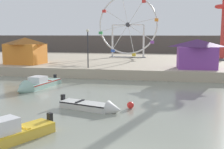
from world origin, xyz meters
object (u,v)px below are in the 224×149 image
at_px(ferris_wheel_white_frame, 128,26).
at_px(mooring_buoy_orange, 130,105).
at_px(carnival_booth_purple_stall, 197,53).
at_px(motorboat_pale_grey, 95,107).
at_px(drop_tower_red_tower, 224,18).
at_px(carnival_booth_orange_canopy, 25,50).
at_px(motorboat_mustard_yellow, 0,138).
at_px(promenade_lamp_near, 88,43).
at_px(motorboat_seafoam, 35,85).

distance_m(ferris_wheel_white_frame, mooring_buoy_orange, 27.47).
xyz_separation_m(carnival_booth_purple_stall, mooring_buoy_orange, (-5.28, -13.59, -2.42)).
bearing_deg(motorboat_pale_grey, drop_tower_red_tower, 80.49).
bearing_deg(mooring_buoy_orange, carnival_booth_purple_stall, 68.77).
bearing_deg(carnival_booth_orange_canopy, ferris_wheel_white_frame, 52.49).
relative_size(motorboat_mustard_yellow, drop_tower_red_tower, 0.36).
bearing_deg(motorboat_mustard_yellow, ferris_wheel_white_frame, -153.61).
xyz_separation_m(ferris_wheel_white_frame, promenade_lamp_near, (-2.26, -14.82, -2.18)).
bearing_deg(carnival_booth_purple_stall, carnival_booth_orange_canopy, 175.31).
height_order(ferris_wheel_white_frame, promenade_lamp_near, ferris_wheel_white_frame).
relative_size(carnival_booth_purple_stall, carnival_booth_orange_canopy, 0.91).
xyz_separation_m(motorboat_seafoam, motorboat_pale_grey, (6.70, -5.48, -0.09)).
distance_m(motorboat_mustard_yellow, motorboat_pale_grey, 6.53).
relative_size(ferris_wheel_white_frame, drop_tower_red_tower, 0.76).
distance_m(carnival_booth_purple_stall, carnival_booth_orange_canopy, 20.24).
xyz_separation_m(drop_tower_red_tower, carnival_booth_purple_stall, (-4.60, -10.99, -4.24)).
relative_size(motorboat_seafoam, motorboat_pale_grey, 1.33).
bearing_deg(carnival_booth_orange_canopy, motorboat_mustard_yellow, -59.20).
distance_m(motorboat_seafoam, motorboat_pale_grey, 8.66).
xyz_separation_m(motorboat_mustard_yellow, carnival_booth_purple_stall, (9.87, 20.44, 2.29)).
xyz_separation_m(motorboat_pale_grey, carnival_booth_orange_canopy, (-12.83, 15.32, 2.47)).
height_order(ferris_wheel_white_frame, carnival_booth_orange_canopy, ferris_wheel_white_frame).
xyz_separation_m(motorboat_seafoam, promenade_lamp_near, (2.66, 7.10, 3.41)).
relative_size(motorboat_mustard_yellow, motorboat_pale_grey, 1.07).
bearing_deg(promenade_lamp_near, carnival_booth_purple_stall, 9.04).
relative_size(motorboat_pale_grey, ferris_wheel_white_frame, 0.44).
bearing_deg(motorboat_seafoam, carnival_booth_orange_canopy, -139.64).
distance_m(ferris_wheel_white_frame, carnival_booth_orange_canopy, 16.68).
distance_m(motorboat_mustard_yellow, carnival_booth_orange_canopy, 23.85).
bearing_deg(ferris_wheel_white_frame, motorboat_seafoam, -102.67).
xyz_separation_m(motorboat_seafoam, carnival_booth_orange_canopy, (-6.13, 9.84, 2.38)).
distance_m(motorboat_pale_grey, carnival_booth_orange_canopy, 20.13).
relative_size(carnival_booth_orange_canopy, mooring_buoy_orange, 11.06).
bearing_deg(motorboat_seafoam, ferris_wheel_white_frame, 175.77).
distance_m(drop_tower_red_tower, carnival_booth_orange_canopy, 27.11).
distance_m(ferris_wheel_white_frame, drop_tower_red_tower, 13.95).
height_order(motorboat_pale_grey, promenade_lamp_near, promenade_lamp_near).
relative_size(motorboat_mustard_yellow, promenade_lamp_near, 1.10).
bearing_deg(carnival_booth_purple_stall, promenade_lamp_near, -173.04).
bearing_deg(drop_tower_red_tower, carnival_booth_purple_stall, -112.72).
relative_size(motorboat_seafoam, drop_tower_red_tower, 0.45).
bearing_deg(ferris_wheel_white_frame, mooring_buoy_orange, -81.68).
height_order(motorboat_seafoam, carnival_booth_orange_canopy, carnival_booth_orange_canopy).
height_order(motorboat_pale_grey, carnival_booth_purple_stall, carnival_booth_purple_stall).
bearing_deg(motorboat_seafoam, promenade_lamp_near, 167.87).
bearing_deg(promenade_lamp_near, motorboat_pale_grey, -72.19).
height_order(motorboat_seafoam, ferris_wheel_white_frame, ferris_wheel_white_frame).
relative_size(drop_tower_red_tower, carnival_booth_orange_canopy, 2.65).
height_order(carnival_booth_purple_stall, promenade_lamp_near, promenade_lamp_near).
height_order(motorboat_mustard_yellow, mooring_buoy_orange, motorboat_mustard_yellow).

